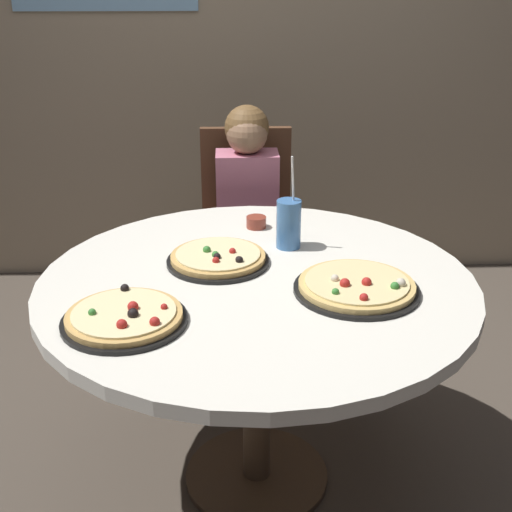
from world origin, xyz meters
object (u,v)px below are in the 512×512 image
(sauce_bowl, at_px, (256,222))
(chair_wooden, at_px, (247,225))
(pizza_cheese, at_px, (357,286))
(dining_table, at_px, (257,305))
(diner_child, at_px, (248,250))
(pizza_veggie, at_px, (218,258))
(soda_cup, at_px, (289,224))
(pizza_pepperoni, at_px, (125,317))

(sauce_bowl, bearing_deg, chair_wooden, 91.58)
(pizza_cheese, relative_size, sauce_bowl, 5.12)
(dining_table, xyz_separation_m, diner_child, (0.00, 0.84, -0.18))
(pizza_veggie, xyz_separation_m, sauce_bowl, (0.13, 0.30, 0.00))
(dining_table, distance_m, sauce_bowl, 0.43)
(chair_wooden, relative_size, soda_cup, 3.09)
(dining_table, bearing_deg, chair_wooden, 90.01)
(pizza_veggie, distance_m, soda_cup, 0.27)
(pizza_pepperoni, xyz_separation_m, soda_cup, (0.47, 0.49, 0.06))
(pizza_veggie, bearing_deg, pizza_cheese, -28.70)
(chair_wooden, xyz_separation_m, sauce_bowl, (0.02, -0.60, 0.24))
(pizza_cheese, relative_size, pizza_pepperoni, 1.09)
(dining_table, height_order, pizza_cheese, pizza_cheese)
(chair_wooden, relative_size, diner_child, 0.88)
(diner_child, relative_size, sauce_bowl, 15.46)
(pizza_pepperoni, bearing_deg, diner_child, 72.09)
(diner_child, distance_m, pizza_veggie, 0.78)
(pizza_cheese, distance_m, sauce_bowl, 0.58)
(diner_child, height_order, pizza_cheese, diner_child)
(chair_wooden, relative_size, sauce_bowl, 13.57)
(diner_child, distance_m, pizza_pepperoni, 1.18)
(dining_table, xyz_separation_m, pizza_pepperoni, (-0.35, -0.25, 0.11))
(pizza_pepperoni, relative_size, sauce_bowl, 4.69)
(pizza_veggie, distance_m, pizza_pepperoni, 0.44)
(pizza_veggie, height_order, sauce_bowl, pizza_veggie)
(diner_child, distance_m, soda_cup, 0.70)
(pizza_cheese, bearing_deg, sauce_bowl, 116.93)
(soda_cup, bearing_deg, pizza_cheese, -63.83)
(diner_child, bearing_deg, pizza_cheese, -73.44)
(pizza_veggie, bearing_deg, chair_wooden, 82.78)
(dining_table, height_order, sauce_bowl, sauce_bowl)
(diner_child, distance_m, pizza_cheese, 1.02)
(diner_child, bearing_deg, chair_wooden, 90.08)
(chair_wooden, bearing_deg, dining_table, -89.99)
(pizza_veggie, height_order, pizza_cheese, pizza_cheese)
(pizza_veggie, xyz_separation_m, soda_cup, (0.23, 0.12, 0.06))
(pizza_cheese, xyz_separation_m, soda_cup, (-0.17, 0.34, 0.06))
(pizza_veggie, xyz_separation_m, pizza_cheese, (0.39, -0.22, 0.00))
(dining_table, relative_size, soda_cup, 4.21)
(dining_table, xyz_separation_m, chair_wooden, (-0.00, 1.02, -0.13))
(diner_child, xyz_separation_m, pizza_pepperoni, (-0.35, -1.09, 0.28))
(dining_table, height_order, pizza_veggie, pizza_veggie)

